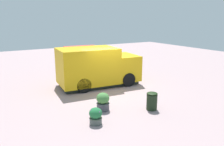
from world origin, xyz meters
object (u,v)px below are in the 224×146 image
person_customer (130,68)px  trash_bin (152,101)px  planter_flowering_near (103,101)px  food_truck (97,68)px  planter_flowering_far (96,116)px

person_customer → trash_bin: bearing=-27.3°
person_customer → planter_flowering_near: person_customer is taller
trash_bin → person_customer: bearing=152.7°
food_truck → person_customer: 4.17m
planter_flowering_far → trash_bin: trash_bin is taller
food_truck → planter_flowering_far: bearing=-27.7°
person_customer → trash_bin: 7.24m
trash_bin → planter_flowering_far: bearing=-90.4°
planter_flowering_near → trash_bin: bearing=60.9°
person_customer → planter_flowering_far: bearing=-43.9°
planter_flowering_near → planter_flowering_far: 1.39m
planter_flowering_far → food_truck: bearing=152.3°
planter_flowering_far → trash_bin: bearing=89.6°
food_truck → person_customer: (-1.75, 3.71, -0.76)m
person_customer → planter_flowering_near: (5.35, -5.26, 0.05)m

